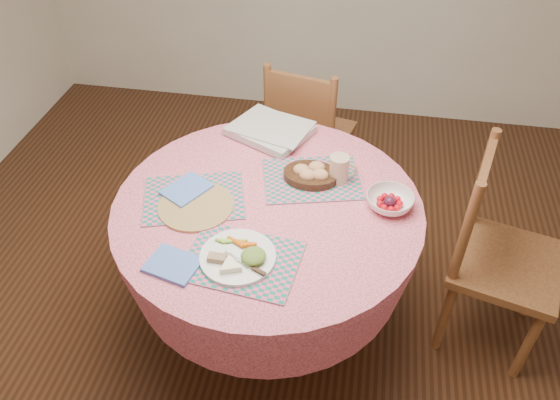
{
  "coord_description": "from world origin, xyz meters",
  "views": [
    {
      "loc": [
        0.33,
        -1.59,
        2.19
      ],
      "look_at": [
        0.05,
        0.0,
        0.78
      ],
      "focal_mm": 35.0,
      "sensor_mm": 36.0,
      "label": 1
    }
  ],
  "objects": [
    {
      "name": "chair_right",
      "position": [
        0.95,
        0.14,
        0.51
      ],
      "size": [
        0.53,
        0.55,
        0.97
      ],
      "rotation": [
        0.0,
        0.0,
        1.31
      ],
      "color": "brown",
      "rests_on": "ground"
    },
    {
      "name": "chair_back",
      "position": [
        0.04,
        0.92,
        0.48
      ],
      "size": [
        0.51,
        0.49,
        0.93
      ],
      "rotation": [
        0.0,
        0.0,
        2.92
      ],
      "color": "brown",
      "rests_on": "ground"
    },
    {
      "name": "placemat_front",
      "position": [
        -0.03,
        -0.32,
        0.75
      ],
      "size": [
        0.43,
        0.34,
        0.01
      ],
      "primitive_type": "cube",
      "rotation": [
        0.0,
        0.0,
        -0.11
      ],
      "color": "#147463",
      "rests_on": "dining_table"
    },
    {
      "name": "placemat_left",
      "position": [
        -0.3,
        -0.02,
        0.75
      ],
      "size": [
        0.47,
        0.4,
        0.01
      ],
      "primitive_type": "cube",
      "rotation": [
        0.0,
        0.0,
        0.29
      ],
      "color": "#147463",
      "rests_on": "dining_table"
    },
    {
      "name": "bread_bowl",
      "position": [
        0.15,
        0.18,
        0.78
      ],
      "size": [
        0.23,
        0.23,
        0.08
      ],
      "color": "black",
      "rests_on": "placemat_back"
    },
    {
      "name": "dining_table",
      "position": [
        0.0,
        0.0,
        0.56
      ],
      "size": [
        1.24,
        1.24,
        0.75
      ],
      "color": "pink",
      "rests_on": "ground"
    },
    {
      "name": "fruit_bowl",
      "position": [
        0.48,
        0.07,
        0.78
      ],
      "size": [
        0.24,
        0.24,
        0.06
      ],
      "rotation": [
        0.0,
        0.0,
        -0.33
      ],
      "color": "white",
      "rests_on": "dining_table"
    },
    {
      "name": "newspaper_stack",
      "position": [
        -0.08,
        0.48,
        0.78
      ],
      "size": [
        0.42,
        0.39,
        0.04
      ],
      "rotation": [
        0.0,
        0.0,
        -0.45
      ],
      "color": "silver",
      "rests_on": "dining_table"
    },
    {
      "name": "ground",
      "position": [
        0.0,
        0.0,
        0.0
      ],
      "size": [
        4.0,
        4.0,
        0.0
      ],
      "primitive_type": "plane",
      "color": "#331C0F",
      "rests_on": "ground"
    },
    {
      "name": "wicker_trivet",
      "position": [
        -0.28,
        -0.07,
        0.76
      ],
      "size": [
        0.3,
        0.3,
        0.01
      ],
      "primitive_type": "cylinder",
      "color": "olive",
      "rests_on": "dining_table"
    },
    {
      "name": "napkin_far",
      "position": [
        -0.34,
        0.02,
        0.76
      ],
      "size": [
        0.21,
        0.23,
        0.01
      ],
      "primitive_type": "cube",
      "rotation": [
        0.0,
        0.0,
        1.03
      ],
      "color": "#4F74CB",
      "rests_on": "placemat_left"
    },
    {
      "name": "dinner_plate",
      "position": [
        -0.04,
        -0.31,
        0.77
      ],
      "size": [
        0.27,
        0.27,
        0.05
      ],
      "rotation": [
        0.0,
        0.0,
        -0.0
      ],
      "color": "white",
      "rests_on": "placemat_front"
    },
    {
      "name": "placemat_back",
      "position": [
        0.15,
        0.19,
        0.75
      ],
      "size": [
        0.46,
        0.39,
        0.01
      ],
      "primitive_type": "cube",
      "rotation": [
        0.0,
        0.0,
        0.25
      ],
      "color": "#147463",
      "rests_on": "dining_table"
    },
    {
      "name": "napkin_near",
      "position": [
        -0.26,
        -0.38,
        0.76
      ],
      "size": [
        0.21,
        0.18,
        0.01
      ],
      "primitive_type": "cube",
      "rotation": [
        0.0,
        0.0,
        -0.25
      ],
      "color": "#4F74CB",
      "rests_on": "dining_table"
    },
    {
      "name": "latte_mug",
      "position": [
        0.26,
        0.2,
        0.81
      ],
      "size": [
        0.12,
        0.08,
        0.12
      ],
      "color": "tan",
      "rests_on": "placemat_back"
    }
  ]
}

